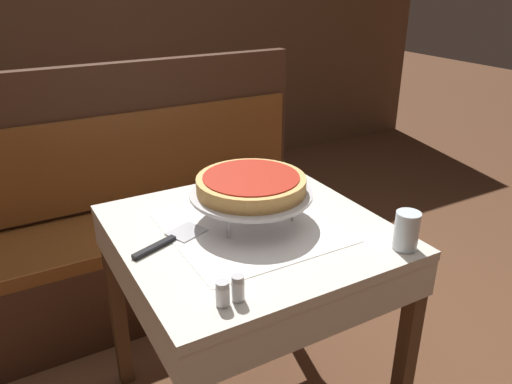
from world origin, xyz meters
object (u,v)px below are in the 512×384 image
Objects in this scene: pizza_pan_stand at (251,195)px; water_glass_near at (407,230)px; booth_bench at (158,235)px; dining_table_front at (250,253)px; salt_shaker at (223,293)px; pizza_server at (171,239)px; condiment_caddy at (145,92)px; deep_dish_pizza at (251,184)px; pepper_shaker at (238,288)px; dining_table_rear at (139,115)px.

pizza_pan_stand is 0.47m from water_glass_near.
dining_table_front is at bearing -87.60° from booth_bench.
salt_shaker is (-0.25, -0.31, 0.13)m from dining_table_front.
pizza_server is 1.84m from condiment_caddy.
condiment_caddy reaches higher than water_glass_near.
deep_dish_pizza reaches higher than salt_shaker.
booth_bench reaches higher than pizza_pan_stand.
deep_dish_pizza is (0.00, 0.00, 0.04)m from pizza_pan_stand.
pizza_server is 1.53× the size of condiment_caddy.
booth_bench is at bearing 81.70° from pepper_shaker.
booth_bench is at bearing 106.68° from water_glass_near.
condiment_caddy is at bearing 81.98° from dining_table_front.
water_glass_near is at bearing -50.50° from pizza_pan_stand.
deep_dish_pizza is (-0.19, -1.79, 0.23)m from dining_table_rear.
dining_table_front reaches higher than dining_table_rear.
booth_bench is 0.98m from pizza_pan_stand.
pizza_pan_stand is 6.07× the size of salt_shaker.
pizza_pan_stand reaches higher than pizza_server.
water_glass_near is (0.35, -1.18, 0.49)m from booth_bench.
pepper_shaker is at bearing -0.00° from salt_shaker.
dining_table_rear is (0.21, 1.82, -0.01)m from dining_table_front.
pizza_pan_stand is 3.43× the size of water_glass_near.
booth_bench is 6.35× the size of pizza_server.
condiment_caddy is at bearing 82.51° from pizza_pan_stand.
condiment_caddy is (0.23, 1.77, -0.05)m from pizza_pan_stand.
condiment_caddy is at bearing 76.69° from salt_shaker.
salt_shaker reaches higher than pizza_server.
dining_table_front is 3.15× the size of pizza_server.
pizza_pan_stand is at bearing 56.57° from pepper_shaker.
pizza_pan_stand is 0.42m from pepper_shaker.
dining_table_rear is 0.50× the size of booth_bench.
water_glass_near is (0.32, -0.33, 0.15)m from dining_table_front.
condiment_caddy reaches higher than salt_shaker.
pepper_shaker reaches higher than salt_shaker.
salt_shaker is at bearing -90.27° from pizza_server.
dining_table_rear is 2.16m from water_glass_near.
booth_bench reaches higher than salt_shaker.
dining_table_front is 0.50× the size of booth_bench.
booth_bench is at bearing 79.75° from salt_shaker.
deep_dish_pizza is (0.02, 0.03, 0.22)m from dining_table_front.
pepper_shaker is at bearing -83.62° from pizza_server.
pizza_pan_stand is (0.02, 0.03, 0.19)m from dining_table_front.
pizza_pan_stand is at bearing 180.00° from deep_dish_pizza.
pizza_pan_stand is 0.04m from deep_dish_pizza.
water_glass_near is (0.30, -0.36, -0.03)m from pizza_pan_stand.
dining_table_front is at bearing 56.67° from pepper_shaker.
deep_dish_pizza is 1.34× the size of pizza_server.
deep_dish_pizza is at bearing 0.00° from pizza_pan_stand.
pizza_pan_stand reaches higher than dining_table_front.
salt_shaker is (-0.21, -1.17, 0.46)m from booth_bench.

